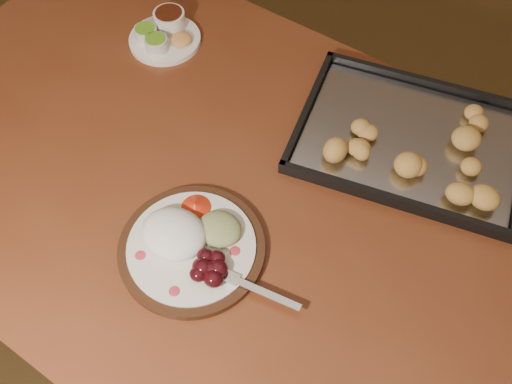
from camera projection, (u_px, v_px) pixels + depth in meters
The scene contains 5 objects.
ground at pixel (261, 271), 1.79m from camera, with size 4.00×4.00×0.00m, color #4E371A.
dining_table at pixel (234, 212), 1.15m from camera, with size 1.57×1.02×0.75m.
dinner_plate at pixel (191, 243), 0.98m from camera, with size 0.34×0.25×0.06m.
condiment_saucer at pixel (164, 34), 1.27m from camera, with size 0.16×0.16×0.05m.
baking_tray at pixel (411, 138), 1.11m from camera, with size 0.48×0.39×0.05m.
Camera 1 is at (0.38, -0.68, 1.63)m, focal length 40.00 mm.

